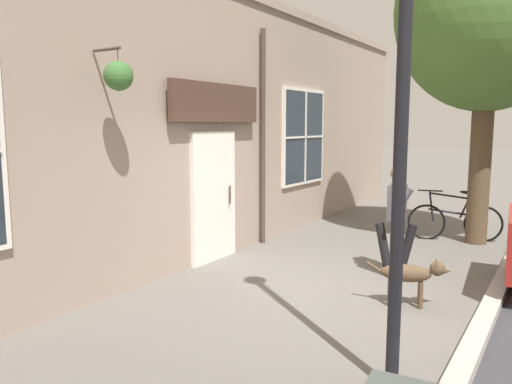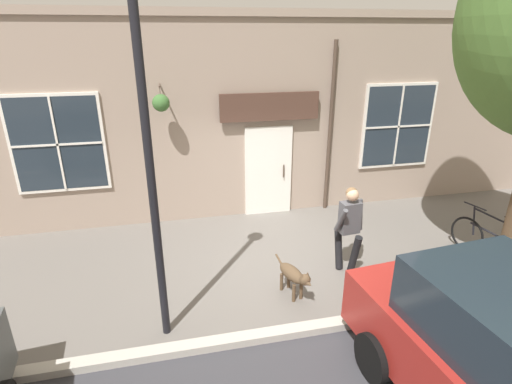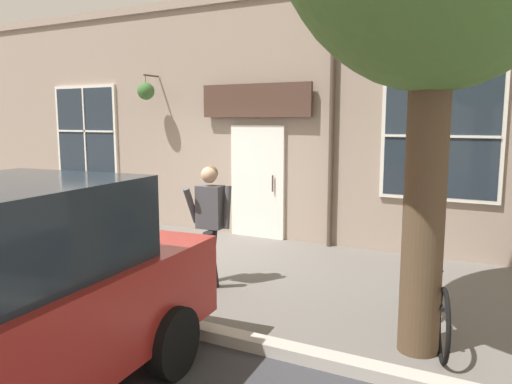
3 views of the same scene
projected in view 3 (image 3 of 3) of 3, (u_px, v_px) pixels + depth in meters
name	position (u px, v px, depth m)	size (l,w,h in m)	color
ground_plane	(171.00, 262.00, 7.76)	(90.00, 90.00, 0.00)	#66605B
storefront_facade	(244.00, 117.00, 9.48)	(0.95, 18.00, 4.50)	gray
pedestrian_walking	(210.00, 215.00, 6.58)	(0.57, 0.55, 1.62)	black
dog_on_leash	(117.00, 254.00, 6.74)	(0.98, 0.40, 0.61)	brown
leaning_bicycle	(430.00, 300.00, 5.08)	(1.66, 0.61, 1.00)	black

